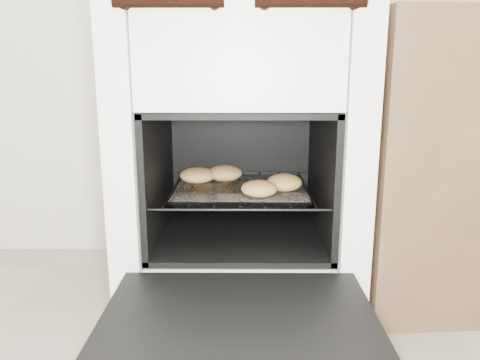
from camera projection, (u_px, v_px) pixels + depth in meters
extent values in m
cube|color=white|center=(240.00, 147.00, 1.44)|extent=(0.65, 0.70, 1.00)
cylinder|color=black|center=(168.00, 3.00, 1.00)|extent=(0.24, 0.02, 0.02)
cylinder|color=black|center=(311.00, 2.00, 1.00)|extent=(0.24, 0.02, 0.02)
cube|color=black|center=(239.00, 323.00, 0.95)|extent=(0.57, 0.44, 0.03)
cube|color=white|center=(239.00, 332.00, 0.96)|extent=(0.59, 0.46, 0.02)
cylinder|color=black|center=(161.00, 188.00, 1.38)|extent=(0.01, 0.46, 0.01)
cylinder|color=black|center=(319.00, 189.00, 1.38)|extent=(0.01, 0.46, 0.01)
cylinder|color=black|center=(240.00, 210.00, 1.17)|extent=(0.47, 0.01, 0.01)
cylinder|color=black|center=(241.00, 173.00, 1.60)|extent=(0.47, 0.01, 0.01)
cylinder|color=black|center=(174.00, 189.00, 1.38)|extent=(0.01, 0.44, 0.01)
cylinder|color=black|center=(196.00, 189.00, 1.38)|extent=(0.01, 0.44, 0.01)
cylinder|color=black|center=(218.00, 189.00, 1.38)|extent=(0.01, 0.44, 0.01)
cylinder|color=black|center=(240.00, 189.00, 1.38)|extent=(0.01, 0.44, 0.01)
cylinder|color=black|center=(262.00, 189.00, 1.38)|extent=(0.01, 0.44, 0.01)
cylinder|color=black|center=(284.00, 189.00, 1.38)|extent=(0.01, 0.44, 0.01)
cylinder|color=black|center=(306.00, 189.00, 1.38)|extent=(0.01, 0.44, 0.01)
cube|color=white|center=(240.00, 188.00, 1.36)|extent=(0.37, 0.33, 0.01)
ellipsoid|color=tan|center=(198.00, 175.00, 1.41)|extent=(0.15, 0.15, 0.04)
ellipsoid|color=tan|center=(225.00, 173.00, 1.44)|extent=(0.15, 0.15, 0.05)
ellipsoid|color=tan|center=(284.00, 182.00, 1.31)|extent=(0.13, 0.13, 0.05)
ellipsoid|color=tan|center=(259.00, 188.00, 1.25)|extent=(0.12, 0.12, 0.04)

